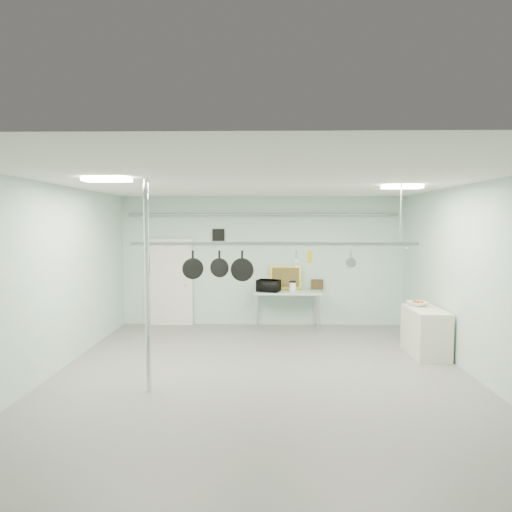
{
  "coord_description": "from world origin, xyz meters",
  "views": [
    {
      "loc": [
        0.05,
        -7.31,
        2.54
      ],
      "look_at": [
        -0.11,
        1.0,
        1.94
      ],
      "focal_mm": 32.0,
      "sensor_mm": 36.0,
      "label": 1
    }
  ],
  "objects_px": {
    "side_cabinet": "(425,332)",
    "skillet_right": "(242,266)",
    "chrome_pole": "(147,286)",
    "prep_table": "(287,294)",
    "fruit_bowl": "(417,304)",
    "microwave": "(269,286)",
    "pot_rack": "(274,242)",
    "skillet_left": "(193,265)",
    "coffee_canister": "(293,287)",
    "skillet_mid": "(219,264)"
  },
  "relations": [
    {
      "from": "skillet_left",
      "to": "skillet_mid",
      "type": "xyz_separation_m",
      "value": [
        0.45,
        0.0,
        0.01
      ]
    },
    {
      "from": "skillet_mid",
      "to": "skillet_right",
      "type": "distance_m",
      "value": 0.38
    },
    {
      "from": "prep_table",
      "to": "side_cabinet",
      "type": "height_order",
      "value": "prep_table"
    },
    {
      "from": "microwave",
      "to": "pot_rack",
      "type": "bearing_deg",
      "value": 114.04
    },
    {
      "from": "microwave",
      "to": "coffee_canister",
      "type": "height_order",
      "value": "microwave"
    },
    {
      "from": "microwave",
      "to": "skillet_mid",
      "type": "height_order",
      "value": "skillet_mid"
    },
    {
      "from": "prep_table",
      "to": "fruit_bowl",
      "type": "height_order",
      "value": "fruit_bowl"
    },
    {
      "from": "skillet_mid",
      "to": "microwave",
      "type": "bearing_deg",
      "value": 88.24
    },
    {
      "from": "skillet_right",
      "to": "prep_table",
      "type": "bearing_deg",
      "value": 83.2
    },
    {
      "from": "prep_table",
      "to": "pot_rack",
      "type": "relative_size",
      "value": 0.33
    },
    {
      "from": "side_cabinet",
      "to": "fruit_bowl",
      "type": "relative_size",
      "value": 3.2
    },
    {
      "from": "chrome_pole",
      "to": "side_cabinet",
      "type": "xyz_separation_m",
      "value": [
        4.85,
        2.0,
        -1.15
      ]
    },
    {
      "from": "side_cabinet",
      "to": "coffee_canister",
      "type": "relative_size",
      "value": 5.45
    },
    {
      "from": "coffee_canister",
      "to": "skillet_mid",
      "type": "relative_size",
      "value": 0.48
    },
    {
      "from": "side_cabinet",
      "to": "pot_rack",
      "type": "height_order",
      "value": "pot_rack"
    },
    {
      "from": "microwave",
      "to": "coffee_canister",
      "type": "distance_m",
      "value": 0.58
    },
    {
      "from": "chrome_pole",
      "to": "fruit_bowl",
      "type": "relative_size",
      "value": 8.54
    },
    {
      "from": "microwave",
      "to": "coffee_canister",
      "type": "relative_size",
      "value": 2.35
    },
    {
      "from": "pot_rack",
      "to": "side_cabinet",
      "type": "bearing_deg",
      "value": 20.45
    },
    {
      "from": "chrome_pole",
      "to": "microwave",
      "type": "xyz_separation_m",
      "value": [
        1.84,
        4.11,
        -0.55
      ]
    },
    {
      "from": "coffee_canister",
      "to": "skillet_left",
      "type": "distance_m",
      "value": 3.83
    },
    {
      "from": "chrome_pole",
      "to": "skillet_left",
      "type": "xyz_separation_m",
      "value": [
        0.54,
        0.9,
        0.24
      ]
    },
    {
      "from": "skillet_left",
      "to": "skillet_mid",
      "type": "distance_m",
      "value": 0.45
    },
    {
      "from": "side_cabinet",
      "to": "fruit_bowl",
      "type": "distance_m",
      "value": 0.58
    },
    {
      "from": "pot_rack",
      "to": "fruit_bowl",
      "type": "distance_m",
      "value": 3.45
    },
    {
      "from": "prep_table",
      "to": "skillet_mid",
      "type": "bearing_deg",
      "value": -111.69
    },
    {
      "from": "skillet_right",
      "to": "skillet_left",
      "type": "bearing_deg",
      "value": -171.06
    },
    {
      "from": "pot_rack",
      "to": "skillet_left",
      "type": "bearing_deg",
      "value": 180.0
    },
    {
      "from": "pot_rack",
      "to": "skillet_left",
      "type": "relative_size",
      "value": 9.98
    },
    {
      "from": "prep_table",
      "to": "skillet_mid",
      "type": "distance_m",
      "value": 3.7
    },
    {
      "from": "coffee_canister",
      "to": "skillet_right",
      "type": "xyz_separation_m",
      "value": [
        -1.05,
        -3.23,
        0.81
      ]
    },
    {
      "from": "skillet_right",
      "to": "side_cabinet",
      "type": "bearing_deg",
      "value": 26.48
    },
    {
      "from": "side_cabinet",
      "to": "microwave",
      "type": "height_order",
      "value": "microwave"
    },
    {
      "from": "microwave",
      "to": "side_cabinet",
      "type": "bearing_deg",
      "value": 167.93
    },
    {
      "from": "side_cabinet",
      "to": "skillet_right",
      "type": "xyz_separation_m",
      "value": [
        -3.48,
        -1.1,
        1.37
      ]
    },
    {
      "from": "prep_table",
      "to": "fruit_bowl",
      "type": "distance_m",
      "value": 3.13
    },
    {
      "from": "prep_table",
      "to": "side_cabinet",
      "type": "relative_size",
      "value": 1.33
    },
    {
      "from": "pot_rack",
      "to": "microwave",
      "type": "relative_size",
      "value": 9.29
    },
    {
      "from": "fruit_bowl",
      "to": "skillet_left",
      "type": "bearing_deg",
      "value": -161.84
    },
    {
      "from": "coffee_canister",
      "to": "skillet_left",
      "type": "bearing_deg",
      "value": -120.22
    },
    {
      "from": "chrome_pole",
      "to": "pot_rack",
      "type": "distance_m",
      "value": 2.19
    },
    {
      "from": "side_cabinet",
      "to": "skillet_mid",
      "type": "height_order",
      "value": "skillet_mid"
    },
    {
      "from": "chrome_pole",
      "to": "microwave",
      "type": "bearing_deg",
      "value": 65.85
    },
    {
      "from": "fruit_bowl",
      "to": "skillet_mid",
      "type": "relative_size",
      "value": 0.82
    },
    {
      "from": "skillet_mid",
      "to": "skillet_right",
      "type": "xyz_separation_m",
      "value": [
        0.38,
        0.0,
        -0.04
      ]
    },
    {
      "from": "microwave",
      "to": "fruit_bowl",
      "type": "xyz_separation_m",
      "value": [
        2.94,
        -1.82,
        -0.1
      ]
    },
    {
      "from": "chrome_pole",
      "to": "side_cabinet",
      "type": "bearing_deg",
      "value": 22.41
    },
    {
      "from": "side_cabinet",
      "to": "skillet_right",
      "type": "relative_size",
      "value": 2.27
    },
    {
      "from": "fruit_bowl",
      "to": "skillet_right",
      "type": "bearing_deg",
      "value": -157.81
    },
    {
      "from": "microwave",
      "to": "skillet_right",
      "type": "relative_size",
      "value": 0.98
    }
  ]
}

